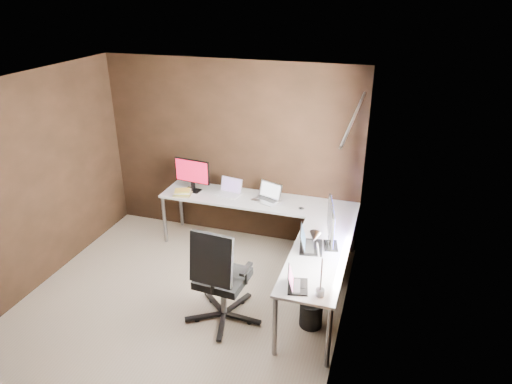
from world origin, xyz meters
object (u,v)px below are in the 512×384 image
monitor_right (331,224)px  laptop_black_small (295,283)px  monitor_left (192,173)px  book_stack (182,193)px  drawer_pedestal (322,251)px  laptop_white (230,191)px  laptop_black_big (308,244)px  desk_lamp (316,255)px  wastebasket (311,314)px  office_chair (222,294)px  laptop_silver (268,197)px

monitor_right → laptop_black_small: 0.89m
monitor_left → book_stack: 0.30m
book_stack → monitor_right: bearing=-19.0°
drawer_pedestal → monitor_right: monitor_right is taller
monitor_right → book_stack: 2.26m
laptop_white → laptop_black_big: (1.30, -1.06, 0.00)m
drawer_pedestal → laptop_black_small: size_ratio=1.98×
book_stack → desk_lamp: desk_lamp is taller
monitor_right → wastebasket: 0.99m
monitor_left → office_chair: bearing=-50.1°
monitor_left → laptop_black_small: monitor_left is taller
office_chair → wastebasket: office_chair is taller
laptop_white → book_stack: bearing=-149.4°
drawer_pedestal → desk_lamp: bearing=-84.2°
desk_lamp → wastebasket: bearing=89.5°
desk_lamp → laptop_silver: bearing=106.9°
laptop_silver → desk_lamp: size_ratio=0.67×
laptop_silver → laptop_black_big: same height
wastebasket → book_stack: bearing=149.6°
wastebasket → laptop_silver: bearing=122.5°
desk_lamp → book_stack: bearing=131.9°
monitor_left → laptop_silver: size_ratio=1.27×
drawer_pedestal → laptop_silver: bearing=155.7°
drawer_pedestal → wastebasket: size_ratio=2.12×
laptop_white → drawer_pedestal: bearing=-6.2°
laptop_white → laptop_black_small: size_ratio=1.18×
laptop_black_big → office_chair: size_ratio=0.33×
monitor_right → desk_lamp: size_ratio=0.97×
desk_lamp → monitor_left: bearing=127.7°
wastebasket → desk_lamp: bearing=-78.8°
drawer_pedestal → laptop_black_small: bearing=-91.7°
wastebasket → office_chair: bearing=-168.2°
drawer_pedestal → office_chair: office_chair is taller
monitor_right → laptop_black_big: bearing=101.6°
drawer_pedestal → laptop_black_big: laptop_black_big is taller
laptop_silver → wastebasket: laptop_silver is taller
laptop_silver → drawer_pedestal: bearing=-3.2°
office_chair → wastebasket: 0.98m
laptop_white → laptop_silver: 0.55m
drawer_pedestal → laptop_silver: (-0.82, 0.37, 0.48)m
laptop_silver → book_stack: bearing=-149.2°
laptop_black_small → desk_lamp: (0.18, 0.01, 0.35)m
monitor_right → office_chair: monitor_right is taller
laptop_silver → book_stack: size_ratio=1.54×
laptop_white → laptop_black_small: laptop_white is taller
drawer_pedestal → laptop_black_big: 0.82m
laptop_black_big → office_chair: 1.08m
monitor_right → laptop_black_big: monitor_right is taller
laptop_silver → wastebasket: bearing=-36.4°
laptop_black_big → office_chair: bearing=115.0°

